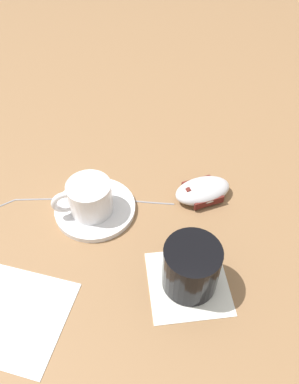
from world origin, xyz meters
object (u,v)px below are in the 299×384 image
saucer (95,208)px  coffee_cup (89,198)px  drinking_glass (191,267)px  computer_mouse (203,190)px

saucer → coffee_cup: size_ratio=1.44×
coffee_cup → saucer: bearing=46.1°
drinking_glass → coffee_cup: bearing=146.5°
computer_mouse → drinking_glass: bearing=-95.3°
saucer → computer_mouse: computer_mouse is taller
coffee_cup → drinking_glass: drinking_glass is taller
saucer → coffee_cup: 0.04m
saucer → computer_mouse: size_ratio=1.19×
drinking_glass → computer_mouse: bearing=84.7°
saucer → drinking_glass: (0.17, -0.12, 0.04)m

